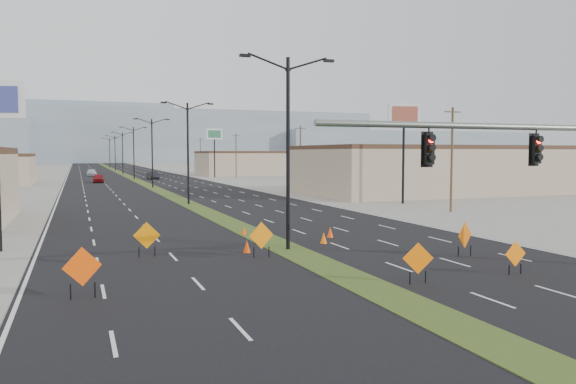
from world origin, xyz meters
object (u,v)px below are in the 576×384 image
object	(u,v)px
car_left	(98,178)
construction_sign_3	(418,260)
streetlight_0	(288,147)
streetlight_6	(110,152)
signal_mast	(571,160)
streetlight_2	(152,151)
cone_3	(244,231)
construction_sign_1	(147,237)
construction_sign_4	(515,255)
construction_sign_5	(465,236)
cone_1	(247,246)
construction_sign_2	(261,237)
streetlight_4	(123,151)
pole_sign_east_far	(214,138)
pole_sign_east_near	(404,121)
streetlight_1	(188,150)
streetlight_5	(115,152)
car_mid	(153,175)
cone_0	(324,238)
car_far	(92,173)
cone_2	(330,232)
construction_sign_0	(82,268)
streetlight_3	(134,151)

from	to	relation	value
car_left	construction_sign_3	distance (m)	83.40
streetlight_0	streetlight_6	distance (m)	168.00
signal_mast	streetlight_2	bearing A→B (deg)	97.39
cone_3	construction_sign_1	bearing A→B (deg)	-139.95
construction_sign_4	construction_sign_5	bearing A→B (deg)	79.76
construction_sign_3	cone_1	world-z (taller)	construction_sign_3
car_left	construction_sign_2	distance (m)	75.73
streetlight_4	streetlight_2	bearing A→B (deg)	-90.00
streetlight_4	pole_sign_east_far	size ratio (longest dim) A/B	1.00
pole_sign_east_far	pole_sign_east_near	bearing A→B (deg)	-86.44
pole_sign_east_far	streetlight_1	bearing A→B (deg)	-105.73
construction_sign_5	streetlight_2	bearing A→B (deg)	72.75
streetlight_5	car_mid	xyz separation A→B (m)	(3.35, -57.12, -4.66)
streetlight_0	car_mid	bearing A→B (deg)	87.69
construction_sign_2	streetlight_2	bearing A→B (deg)	75.59
cone_0	cone_3	xyz separation A→B (m)	(-3.29, 4.74, -0.05)
streetlight_2	construction_sign_2	world-z (taller)	streetlight_2
streetlight_5	streetlight_6	world-z (taller)	same
construction_sign_4	streetlight_5	bearing A→B (deg)	92.18
car_far	cone_2	world-z (taller)	car_far
construction_sign_1	pole_sign_east_near	distance (m)	35.24
cone_1	construction_sign_1	bearing A→B (deg)	173.25
construction_sign_1	car_mid	bearing A→B (deg)	93.82
construction_sign_0	pole_sign_east_near	world-z (taller)	pole_sign_east_near
car_mid	construction_sign_5	xyz separation A→B (m)	(4.14, -87.68, 0.24)
cone_1	pole_sign_east_far	bearing A→B (deg)	77.85
streetlight_1	streetlight_4	size ratio (longest dim) A/B	1.00
cone_1	pole_sign_east_near	world-z (taller)	pole_sign_east_near
car_far	cone_1	xyz separation A→B (m)	(5.00, -104.05, -0.39)
pole_sign_east_near	streetlight_2	bearing A→B (deg)	133.27
streetlight_0	signal_mast	bearing A→B (deg)	-49.46
streetlight_1	cone_2	bearing A→B (deg)	-81.12
construction_sign_4	construction_sign_0	bearing A→B (deg)	172.09
streetlight_1	streetlight_5	xyz separation A→B (m)	(0.00, 112.00, 0.00)
streetlight_1	cone_3	bearing A→B (deg)	-91.83
streetlight_2	construction_sign_4	bearing A→B (deg)	-84.06
signal_mast	streetlight_3	size ratio (longest dim) A/B	1.63
cone_1	pole_sign_east_near	bearing A→B (deg)	43.30
streetlight_0	car_far	size ratio (longest dim) A/B	2.02
streetlight_2	pole_sign_east_far	xyz separation A→B (m)	(16.25, 29.97, 2.81)
streetlight_3	car_mid	xyz separation A→B (m)	(3.35, -1.12, -4.66)
streetlight_1	pole_sign_east_near	size ratio (longest dim) A/B	1.00
streetlight_1	construction_sign_1	world-z (taller)	streetlight_1
streetlight_4	car_far	world-z (taller)	streetlight_4
streetlight_6	pole_sign_east_far	xyz separation A→B (m)	(16.25, -82.03, 2.81)
streetlight_1	construction_sign_5	xyz separation A→B (m)	(7.49, -32.81, -4.42)
construction_sign_5	construction_sign_1	bearing A→B (deg)	135.99
construction_sign_4	pole_sign_east_near	bearing A→B (deg)	65.36
cone_2	cone_3	distance (m)	5.38
streetlight_3	construction_sign_3	bearing A→B (deg)	-88.77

